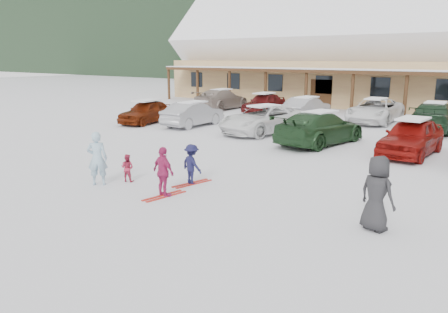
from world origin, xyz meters
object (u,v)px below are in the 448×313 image
Objects in this scene: parked_car_1 at (193,114)px; parked_car_9 at (306,108)px; child_navy at (192,164)px; child_magenta at (164,172)px; bystander_dark at (377,193)px; parked_car_7 at (221,99)px; parked_car_4 at (411,137)px; adult_skier at (97,158)px; parked_car_3 at (320,128)px; parked_car_2 at (264,119)px; day_lodge at (326,57)px; toddler_red at (127,168)px; parked_car_8 at (264,103)px; parked_car_0 at (147,112)px; parked_car_11 at (434,117)px; parked_car_10 at (375,111)px.

parked_car_9 is (3.82, 6.67, 0.01)m from parked_car_1.
child_magenta reaches higher than child_navy.
parked_car_1 is at bearing -38.03° from child_navy.
parked_car_7 is at bearing -26.68° from bystander_dark.
parked_car_1 is 0.96× the size of parked_car_4.
parked_car_3 is at bearing -146.15° from adult_skier.
parked_car_2 is at bearing -64.66° from child_magenta.
parked_car_2 is at bearing 136.57° from parked_car_7.
parked_car_4 is (6.54, 10.47, -0.10)m from adult_skier.
child_navy is 0.72× the size of bystander_dark.
day_lodge is 28.60m from child_navy.
toddler_red is at bearing 23.02° from bystander_dark.
bystander_dark is at bearing -52.12° from parked_car_8.
parked_car_2 is (4.54, 0.46, 0.03)m from parked_car_1.
child_navy is 9.62m from parked_car_4.
parked_car_8 is at bearing 147.60° from parked_car_4.
day_lodge is 5.57× the size of parked_car_7.
child_magenta is at bearing -73.62° from day_lodge.
parked_car_0 reaches higher than toddler_red.
toddler_red is 7.76m from bystander_dark.
child_navy is 0.24× the size of parked_car_2.
parked_car_3 is at bearing 59.48° from parked_car_11.
parked_car_1 is at bearing 24.27° from parked_car_11.
parked_car_1 is (-6.04, 9.98, 0.25)m from toddler_red.
parked_car_9 is at bearing 141.17° from parked_car_4.
parked_car_10 is (-4.30, 8.18, -0.02)m from parked_car_4.
parked_car_10 reaches higher than parked_car_1.
child_navy is at bearing 14.74° from bystander_dark.
child_magenta is at bearing 72.94° from parked_car_11.
child_navy is at bearing 95.33° from parked_car_3.
day_lodge reaches higher than parked_car_11.
parked_car_4 is 1.07× the size of parked_car_8.
day_lodge is 5.56× the size of parked_car_2.
toddler_red is (6.37, -28.24, -3.49)m from day_lodge.
parked_car_7 reaches higher than parked_car_3.
parked_car_10 is (4.03, 1.19, 0.03)m from parked_car_9.
parked_car_2 is (-9.20, 9.62, -0.16)m from bystander_dark.
day_lodge is 12.73m from parked_car_9.
day_lodge reaches higher than parked_car_10.
parked_car_4 is at bearing -62.88° from bystander_dark.
parked_car_2 is at bearing 96.81° from parked_car_9.
child_magenta is 10.85m from parked_car_4.
child_navy is 16.00m from parked_car_11.
parked_car_11 is (-0.69, 6.97, 0.02)m from parked_car_4.
adult_skier is at bearing 16.55° from child_magenta.
day_lodge reaches higher than parked_car_8.
toddler_red is at bearing 84.66° from parked_car_3.
adult_skier is at bearing -74.84° from parked_car_2.
parked_car_3 is 0.97× the size of parked_car_11.
parked_car_1 is (-8.09, 10.38, -0.03)m from child_magenta.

